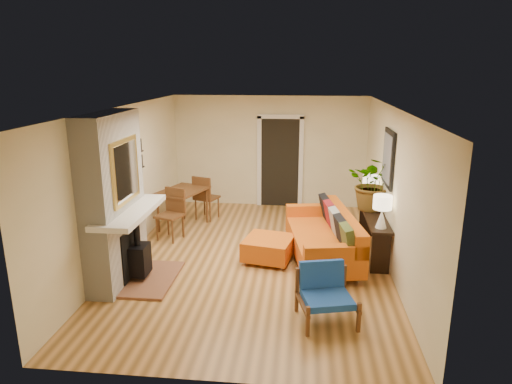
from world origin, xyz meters
TOP-DOWN VIEW (x-y plane):
  - room_shell at (0.60, 2.63)m, footprint 6.50×6.50m
  - fireplace at (-2.00, -1.00)m, footprint 1.09×1.68m
  - sofa at (1.24, 0.17)m, footprint 1.34×2.41m
  - ottoman at (0.24, -0.04)m, footprint 0.93×0.93m
  - blue_chair at (1.13, -1.82)m, footprint 0.85×0.83m
  - dining_table at (-1.58, 1.43)m, footprint 1.18×1.86m
  - console_table at (2.07, 0.47)m, footprint 0.34×1.85m
  - lamp_near at (2.07, -0.21)m, footprint 0.30×0.30m
  - lamp_far at (2.07, 1.17)m, footprint 0.30×0.30m
  - houseplant at (2.06, 0.76)m, footprint 0.99×0.88m

SIDE VIEW (x-z plane):
  - ottoman at x=0.24m, z-range 0.03..0.43m
  - sofa at x=1.24m, z-range -0.05..0.84m
  - blue_chair at x=1.13m, z-range 0.03..0.76m
  - console_table at x=2.07m, z-range 0.21..0.94m
  - dining_table at x=-1.58m, z-range 0.15..1.14m
  - lamp_near at x=2.07m, z-range 0.79..1.33m
  - lamp_far at x=2.07m, z-range 0.79..1.33m
  - houseplant at x=2.06m, z-range 0.72..1.72m
  - room_shell at x=0.60m, z-range -2.01..4.49m
  - fireplace at x=-2.00m, z-range -0.06..2.54m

